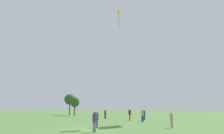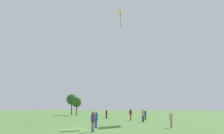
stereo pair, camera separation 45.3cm
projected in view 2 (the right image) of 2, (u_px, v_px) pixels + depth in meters
The scene contains 11 objects.
ground at pixel (86, 129), 21.04m from camera, with size 280.00×280.00×0.00m, color #4C7538.
person_standing_0 at pixel (93, 120), 18.88m from camera, with size 0.38×0.38×1.73m.
person_standing_1 at pixel (145, 114), 37.39m from camera, with size 0.37×0.37×1.68m.
person_standing_2 at pixel (143, 115), 31.74m from camera, with size 0.38×0.38×1.73m.
person_standing_3 at pixel (131, 114), 35.43m from camera, with size 0.42×0.42×1.88m.
person_standing_4 at pixel (171, 119), 22.78m from camera, with size 0.36×0.36×1.61m.
person_standing_5 at pixel (106, 113), 41.68m from camera, with size 0.37×0.37×1.67m.
person_standing_6 at pixel (96, 118), 22.55m from camera, with size 0.38×0.38×1.70m.
kite_flying_4 at pixel (120, 14), 56.57m from camera, with size 6.95×4.41×27.10m.
park_tree_0 at pixel (77, 102), 55.55m from camera, with size 2.35×2.35×4.74m.
park_tree_1 at pixel (72, 99), 60.52m from camera, with size 3.00×3.00×5.75m.
Camera 2 is at (12.27, -18.17, 2.06)m, focal length 35.09 mm.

